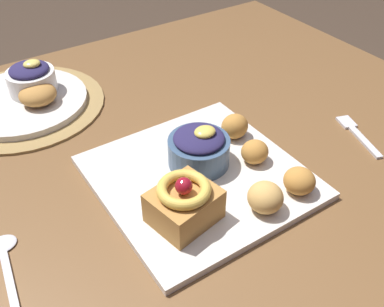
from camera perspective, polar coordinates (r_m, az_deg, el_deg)
name	(u,v)px	position (r m, az deg, el deg)	size (l,w,h in m)	color
dining_table	(151,204)	(0.79, -5.36, -6.51)	(1.26, 0.96, 0.73)	brown
woven_placemat	(23,105)	(0.92, -21.02, 5.88)	(0.31, 0.31, 0.01)	#997A47
front_plate	(199,177)	(0.69, 0.91, -3.06)	(0.30, 0.30, 0.01)	silver
cake_slice	(184,202)	(0.60, -1.04, -6.36)	(0.10, 0.09, 0.07)	#B77F3D
berry_ramekin	(199,148)	(0.69, 0.91, 0.70)	(0.10, 0.10, 0.07)	#3D5675
fritter_front	(235,126)	(0.75, 5.56, 3.53)	(0.05, 0.04, 0.04)	#BC7F38
fritter_middle	(265,197)	(0.63, 9.49, -5.63)	(0.05, 0.05, 0.04)	tan
fritter_back	(255,152)	(0.71, 8.13, 0.23)	(0.04, 0.04, 0.04)	#BC7F38
fritter_extra	(299,181)	(0.67, 13.76, -3.46)	(0.05, 0.05, 0.04)	#BC7F38
back_plate	(22,101)	(0.92, -21.14, 6.32)	(0.25, 0.25, 0.01)	silver
back_ramekin	(31,78)	(0.92, -20.12, 9.12)	(0.09, 0.09, 0.07)	white
back_pastry	(38,94)	(0.88, -19.37, 7.26)	(0.07, 0.07, 0.04)	#B77F3D
fork	(356,133)	(0.84, 20.54, 2.52)	(0.06, 0.12, 0.00)	silver
spoon	(5,259)	(0.64, -23.11, -12.48)	(0.04, 0.13, 0.00)	silver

